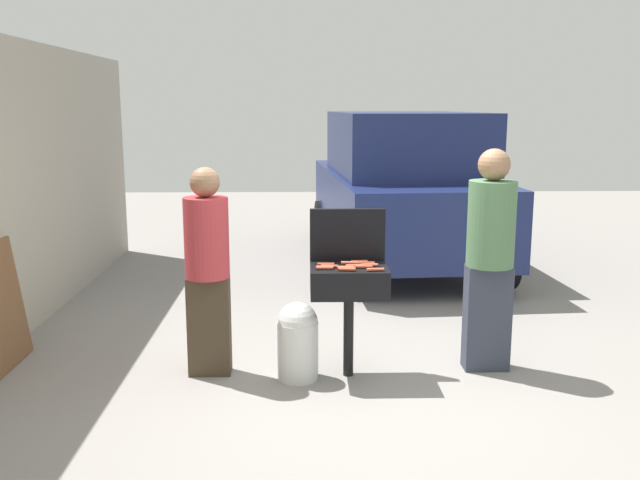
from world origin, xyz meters
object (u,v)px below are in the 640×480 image
Objects in this scene: person_right at (490,252)px; hot_dog_5 at (366,263)px; hot_dog_10 at (325,267)px; hot_dog_11 at (326,264)px; hot_dog_1 at (354,266)px; hot_dog_3 at (349,263)px; hot_dog_4 at (370,265)px; hot_dog_12 at (330,266)px; parked_minivan at (402,188)px; propane_tank at (298,339)px; person_left at (207,264)px; hot_dog_8 at (359,262)px; hot_dog_2 at (324,268)px; bbq_grill at (349,284)px; hot_dog_9 at (375,270)px; hot_dog_7 at (347,269)px; hot_dog_0 at (364,267)px; hot_dog_6 at (346,268)px; hot_dog_13 at (347,268)px.

hot_dog_5 is at bearing -4.15° from person_right.
hot_dog_10 and hot_dog_11 have the same top height.
person_right is at bearing 7.74° from hot_dog_1.
hot_dog_3 is 1.00× the size of hot_dog_11.
hot_dog_4 is 1.00× the size of hot_dog_12.
parked_minivan is (-0.16, 3.90, 0.06)m from person_right.
parked_minivan is at bearing 77.04° from hot_dog_1.
person_left reaches higher than propane_tank.
hot_dog_2 is at bearing -143.03° from hot_dog_8.
hot_dog_5 reaches higher than bbq_grill.
hot_dog_9 is at bearing -69.66° from hot_dog_8.
hot_dog_7 and hot_dog_12 have the same top height.
propane_tank is (-0.59, 0.10, -0.58)m from hot_dog_9.
hot_dog_7 is 1.00× the size of hot_dog_8.
hot_dog_6 is (-0.14, -0.02, 0.00)m from hot_dog_0.
propane_tank is at bearing -162.03° from hot_dog_3.
hot_dog_9 is at bearing -75.98° from hot_dog_5.
parked_minivan is (0.97, 4.03, 0.28)m from bbq_grill.
bbq_grill is 0.25m from hot_dog_10.
bbq_grill is 0.19m from hot_dog_13.
hot_dog_11 is (-0.31, -0.03, 0.00)m from hot_dog_5.
bbq_grill is at bearing 178.63° from hot_dog_4.
hot_dog_2 is at bearing -175.45° from hot_dog_6.
hot_dog_9 reaches higher than propane_tank.
propane_tank is (-0.21, 0.01, -0.58)m from hot_dog_10.
hot_dog_10 is (-0.32, -0.13, 0.00)m from hot_dog_5.
hot_dog_8 and hot_dog_12 have the same top height.
hot_dog_6 is 4.23m from parked_minivan.
hot_dog_4 is at bearing 10.25° from hot_dog_1.
hot_dog_0 is 0.13m from hot_dog_5.
person_right is (0.94, 0.28, 0.07)m from hot_dog_9.
hot_dog_2 is at bearing -153.82° from bbq_grill.
hot_dog_10 and hot_dog_13 have the same top height.
hot_dog_11 is at bearing -162.12° from hot_dog_8.
hot_dog_8 is 0.08× the size of person_left.
hot_dog_6 is 0.23m from hot_dog_9.
person_right is 0.39× the size of parked_minivan.
hot_dog_4 and hot_dog_7 have the same top height.
hot_dog_0 is 0.14m from hot_dog_6.
hot_dog_7 reaches higher than propane_tank.
hot_dog_12 is (-0.19, -0.01, 0.00)m from hot_dog_1.
hot_dog_7 is 0.08× the size of person_left.
hot_dog_13 is at bearing -102.55° from bbq_grill.
hot_dog_0 is 0.18m from hot_dog_8.
hot_dog_2 is at bearing 1.79° from person_right.
person_right is at bearing 9.34° from hot_dog_2.
hot_dog_1 is 1.00× the size of hot_dog_10.
hot_dog_0 is at bearing 129.74° from hot_dog_9.
hot_dog_13 is at bearing -42.84° from hot_dog_11.
parked_minivan is (0.88, 3.91, 0.13)m from hot_dog_8.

